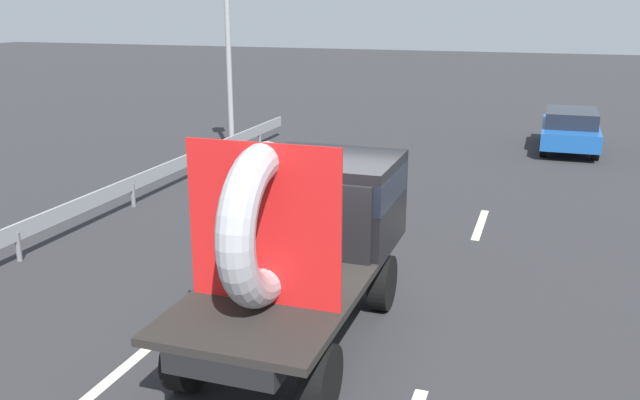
% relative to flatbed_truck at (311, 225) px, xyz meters
% --- Properties ---
extents(ground_plane, '(120.00, 120.00, 0.00)m').
position_rel_flatbed_truck_xyz_m(ground_plane, '(0.27, 0.35, -1.52)').
color(ground_plane, '#28282B').
extents(flatbed_truck, '(2.02, 4.71, 3.01)m').
position_rel_flatbed_truck_xyz_m(flatbed_truck, '(0.00, 0.00, 0.00)').
color(flatbed_truck, black).
rests_on(flatbed_truck, ground_plane).
extents(distant_sedan, '(1.71, 3.98, 1.30)m').
position_rel_flatbed_truck_xyz_m(distant_sedan, '(3.73, 14.15, -0.82)').
color(distant_sedan, black).
rests_on(distant_sedan, ground_plane).
extents(traffic_light, '(0.42, 0.36, 5.90)m').
position_rel_flatbed_truck_xyz_m(traffic_light, '(-6.10, 9.98, 2.33)').
color(traffic_light, gray).
rests_on(traffic_light, ground_plane).
extents(guardrail, '(0.10, 14.51, 0.71)m').
position_rel_flatbed_truck_xyz_m(guardrail, '(-5.86, 6.09, -0.99)').
color(guardrail, gray).
rests_on(guardrail, ground_plane).
extents(lane_dash_left_near, '(0.16, 2.61, 0.01)m').
position_rel_flatbed_truck_xyz_m(lane_dash_left_near, '(-1.86, -2.38, -1.51)').
color(lane_dash_left_near, beige).
rests_on(lane_dash_left_near, ground_plane).
extents(lane_dash_left_far, '(0.16, 2.96, 0.01)m').
position_rel_flatbed_truck_xyz_m(lane_dash_left_far, '(-1.86, 5.84, -1.51)').
color(lane_dash_left_far, beige).
rests_on(lane_dash_left_far, ground_plane).
extents(lane_dash_right_far, '(0.16, 2.10, 0.01)m').
position_rel_flatbed_truck_xyz_m(lane_dash_right_far, '(1.86, 5.49, -1.51)').
color(lane_dash_right_far, beige).
rests_on(lane_dash_right_far, ground_plane).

